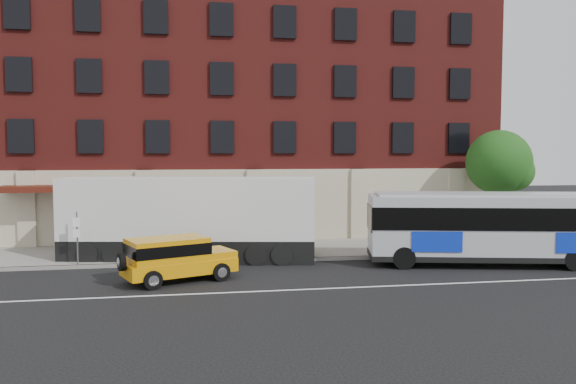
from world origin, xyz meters
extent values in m
plane|color=black|center=(0.00, 0.00, 0.00)|extent=(120.00, 120.00, 0.00)
cube|color=gray|center=(0.00, 9.00, 0.07)|extent=(60.00, 6.00, 0.15)
cube|color=gray|center=(0.00, 6.00, 0.07)|extent=(60.00, 0.25, 0.15)
cube|color=silver|center=(0.00, 0.50, 0.01)|extent=(60.00, 0.12, 0.01)
cube|color=maroon|center=(0.00, 17.00, 7.65)|extent=(30.00, 10.00, 15.00)
cube|color=#B3AB8E|center=(0.00, 11.85, 2.15)|extent=(30.00, 0.35, 4.00)
cube|color=#47160C|center=(-11.00, 11.00, 3.25)|extent=(4.20, 2.20, 0.30)
cube|color=#B3AB8E|center=(-12.00, 11.75, 2.15)|extent=(0.90, 0.55, 4.00)
cube|color=#B3AB8E|center=(-6.00, 11.75, 2.15)|extent=(0.90, 0.55, 4.00)
cube|color=#B3AB8E|center=(0.00, 11.75, 2.15)|extent=(0.90, 0.55, 4.00)
cube|color=#B3AB8E|center=(6.00, 11.75, 2.15)|extent=(0.90, 0.55, 4.00)
cube|color=#B3AB8E|center=(12.00, 11.75, 2.15)|extent=(0.90, 0.55, 4.00)
cube|color=black|center=(-12.25, 11.92, 5.95)|extent=(1.30, 0.20, 1.80)
cube|color=black|center=(-8.75, 11.92, 5.95)|extent=(1.30, 0.20, 1.80)
cube|color=black|center=(-5.25, 11.92, 5.95)|extent=(1.30, 0.20, 1.80)
cube|color=black|center=(-1.75, 11.92, 5.95)|extent=(1.30, 0.20, 1.80)
cube|color=black|center=(1.75, 11.92, 5.95)|extent=(1.30, 0.20, 1.80)
cube|color=black|center=(5.25, 11.92, 5.95)|extent=(1.30, 0.20, 1.80)
cube|color=black|center=(8.75, 11.92, 5.95)|extent=(1.30, 0.20, 1.80)
cube|color=black|center=(12.25, 11.92, 5.95)|extent=(1.30, 0.20, 1.80)
cube|color=black|center=(-12.25, 11.92, 9.15)|extent=(1.30, 0.20, 1.80)
cube|color=black|center=(-8.75, 11.92, 9.15)|extent=(1.30, 0.20, 1.80)
cube|color=black|center=(-5.25, 11.92, 9.15)|extent=(1.30, 0.20, 1.80)
cube|color=black|center=(-1.75, 11.92, 9.15)|extent=(1.30, 0.20, 1.80)
cube|color=black|center=(1.75, 11.92, 9.15)|extent=(1.30, 0.20, 1.80)
cube|color=black|center=(5.25, 11.92, 9.15)|extent=(1.30, 0.20, 1.80)
cube|color=black|center=(8.75, 11.92, 9.15)|extent=(1.30, 0.20, 1.80)
cube|color=black|center=(12.25, 11.92, 9.15)|extent=(1.30, 0.20, 1.80)
cube|color=black|center=(-12.25, 11.92, 12.35)|extent=(1.30, 0.20, 1.80)
cube|color=black|center=(-8.75, 11.92, 12.35)|extent=(1.30, 0.20, 1.80)
cube|color=black|center=(-5.25, 11.92, 12.35)|extent=(1.30, 0.20, 1.80)
cube|color=black|center=(-1.75, 11.92, 12.35)|extent=(1.30, 0.20, 1.80)
cube|color=black|center=(1.75, 11.92, 12.35)|extent=(1.30, 0.20, 1.80)
cube|color=black|center=(5.25, 11.92, 12.35)|extent=(1.30, 0.20, 1.80)
cube|color=black|center=(8.75, 11.92, 12.35)|extent=(1.30, 0.20, 1.80)
cube|color=black|center=(12.25, 11.92, 12.35)|extent=(1.30, 0.20, 1.80)
cube|color=black|center=(-10.50, 11.78, 1.75)|extent=(2.60, 0.15, 2.80)
cube|color=black|center=(-4.50, 11.78, 1.75)|extent=(2.60, 0.15, 2.80)
cube|color=black|center=(1.50, 11.78, 1.75)|extent=(2.60, 0.15, 2.80)
cube|color=black|center=(7.50, 11.78, 1.75)|extent=(2.60, 0.15, 2.80)
cylinder|color=slate|center=(-8.50, 6.20, 1.25)|extent=(0.07, 0.07, 2.50)
cube|color=white|center=(-8.50, 6.05, 2.05)|extent=(0.30, 0.03, 0.40)
cube|color=white|center=(-8.50, 6.05, 1.55)|extent=(0.30, 0.03, 0.35)
cylinder|color=#3D2F1E|center=(13.50, 9.50, 1.65)|extent=(0.32, 0.32, 3.00)
sphere|color=#134213|center=(13.50, 9.50, 4.55)|extent=(3.60, 3.60, 3.60)
sphere|color=#134213|center=(14.20, 9.10, 4.05)|extent=(2.20, 2.20, 2.20)
sphere|color=#134213|center=(12.90, 9.90, 4.15)|extent=(2.00, 2.00, 2.00)
cube|color=#A8ABB2|center=(10.34, 3.54, 1.76)|extent=(12.14, 5.01, 2.82)
cube|color=black|center=(10.34, 3.54, 0.45)|extent=(12.20, 5.07, 0.25)
cube|color=#A8ABB2|center=(10.34, 3.54, 3.22)|extent=(11.49, 4.59, 0.12)
cube|color=black|center=(10.34, 3.54, 2.23)|extent=(12.23, 5.10, 0.99)
cube|color=#0C29B7|center=(6.97, 3.00, 1.24)|extent=(2.14, 0.51, 0.89)
cube|color=#0C29B7|center=(13.52, 4.13, 1.24)|extent=(2.14, 0.51, 0.89)
cylinder|color=black|center=(5.65, 3.44, 0.50)|extent=(1.03, 0.51, 0.99)
cylinder|color=black|center=(6.14, 5.63, 0.50)|extent=(1.03, 0.51, 0.99)
cylinder|color=black|center=(12.81, 1.85, 0.50)|extent=(1.03, 0.51, 0.99)
cylinder|color=black|center=(13.29, 4.03, 0.50)|extent=(1.03, 0.51, 0.99)
cube|color=orange|center=(-4.00, 2.78, 0.59)|extent=(4.69, 3.29, 0.54)
cube|color=orange|center=(-4.46, 2.59, 1.31)|extent=(3.42, 2.75, 0.90)
cube|color=black|center=(-4.46, 2.59, 1.35)|extent=(3.47, 2.80, 0.45)
cube|color=orange|center=(-2.62, 3.33, 0.99)|extent=(1.89, 2.09, 0.27)
cube|color=black|center=(-1.98, 3.59, 0.63)|extent=(0.59, 1.36, 0.50)
cylinder|color=black|center=(-6.13, 1.92, 0.99)|extent=(0.44, 0.71, 0.69)
cylinder|color=black|center=(-2.37, 2.48, 0.36)|extent=(0.76, 0.50, 0.72)
cylinder|color=silver|center=(-2.37, 2.48, 0.36)|extent=(0.47, 0.40, 0.40)
cylinder|color=black|center=(-3.03, 4.12, 0.36)|extent=(0.76, 0.50, 0.72)
cylinder|color=silver|center=(-3.03, 4.12, 0.36)|extent=(0.47, 0.40, 0.40)
cylinder|color=black|center=(-4.97, 1.44, 0.36)|extent=(0.76, 0.50, 0.72)
cylinder|color=silver|center=(-4.97, 1.44, 0.36)|extent=(0.47, 0.40, 0.40)
cylinder|color=black|center=(-5.63, 3.08, 0.36)|extent=(0.76, 0.50, 0.72)
cylinder|color=silver|center=(-5.63, 3.08, 0.36)|extent=(0.47, 0.40, 0.40)
cube|color=black|center=(-3.62, 7.10, 0.54)|extent=(11.99, 4.36, 1.08)
cube|color=white|center=(-3.62, 7.10, 2.50)|extent=(12.00, 4.40, 2.84)
cylinder|color=black|center=(-8.16, 6.75, 0.49)|extent=(1.01, 0.44, 0.98)
cylinder|color=black|center=(-7.77, 8.97, 0.49)|extent=(1.01, 0.44, 0.98)
cylinder|color=black|center=(-7.01, 6.55, 0.49)|extent=(1.01, 0.44, 0.98)
cylinder|color=black|center=(-6.61, 8.77, 0.49)|extent=(1.01, 0.44, 0.98)
cylinder|color=black|center=(-0.63, 5.42, 0.49)|extent=(1.01, 0.44, 0.98)
cylinder|color=black|center=(-0.24, 7.64, 0.49)|extent=(1.01, 0.44, 0.98)
cylinder|color=black|center=(0.52, 5.22, 0.49)|extent=(1.01, 0.44, 0.98)
cylinder|color=black|center=(0.92, 7.44, 0.49)|extent=(1.01, 0.44, 0.98)
camera|label=1|loc=(-3.56, -20.26, 5.13)|focal=35.93mm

